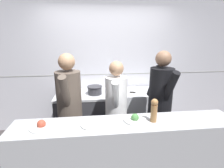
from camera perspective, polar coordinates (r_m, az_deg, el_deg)
The scene contains 15 objects.
wall_back_tiled at distance 3.61m, azimuth -1.79°, elevation 5.62°, with size 8.00×0.06×2.60m.
oven_range at distance 3.49m, azimuth -9.41°, elevation -9.88°, with size 0.98×0.71×0.88m.
prep_counter at distance 3.59m, azimuth 8.27°, elevation -9.08°, with size 1.12×0.65×0.88m.
pass_counter at distance 2.33m, azimuth 4.57°, elevation -23.13°, with size 2.62×0.45×0.97m.
stock_pot at distance 3.33m, azimuth -14.79°, elevation -1.43°, with size 0.30×0.30×0.20m.
sauce_pot at distance 3.24m, azimuth -5.67°, elevation -1.90°, with size 0.28×0.28×0.15m.
mixing_bowl_steel at distance 3.47m, azimuth 7.37°, elevation -1.24°, with size 0.26×0.26×0.10m.
chefs_knife at distance 3.32m, azimuth 8.25°, elevation -2.83°, with size 0.35×0.12×0.02m.
plated_dish_main at distance 2.09m, azimuth -22.00°, elevation -12.50°, with size 0.27×0.27×0.09m.
plated_dish_appetiser at distance 2.01m, azimuth -6.56°, elevation -12.98°, with size 0.25×0.25×0.02m.
plated_dish_dessert at distance 2.10m, azimuth 7.50°, elevation -11.27°, with size 0.27×0.27×0.09m.
pepper_mill at distance 2.07m, azimuth 13.57°, elevation -8.19°, with size 0.08×0.08×0.28m.
chef_head_cook at distance 2.59m, azimuth -13.64°, elevation -7.12°, with size 0.37×0.75×1.71m.
chef_sous at distance 2.65m, azimuth 1.35°, elevation -7.71°, with size 0.38×0.70×1.59m.
chef_line at distance 2.78m, azimuth 15.39°, elevation -5.45°, with size 0.41×0.76×1.73m.
Camera 1 is at (-0.29, -2.10, 1.94)m, focal length 28.00 mm.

